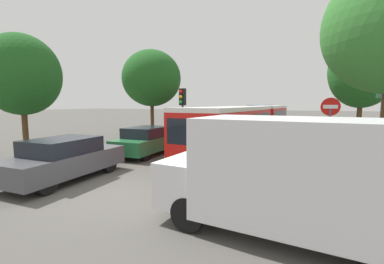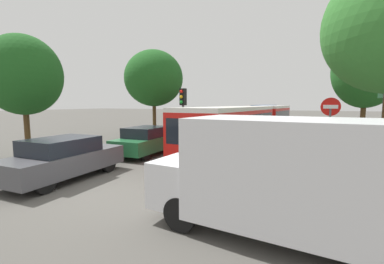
{
  "view_description": "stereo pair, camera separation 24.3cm",
  "coord_description": "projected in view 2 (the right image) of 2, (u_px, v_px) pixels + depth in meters",
  "views": [
    {
      "loc": [
        5.47,
        -5.68,
        2.59
      ],
      "look_at": [
        0.2,
        5.69,
        1.2
      ],
      "focal_mm": 24.0,
      "sensor_mm": 36.0,
      "label": 1
    },
    {
      "loc": [
        5.69,
        -5.58,
        2.59
      ],
      "look_at": [
        0.2,
        5.69,
        1.2
      ],
      "focal_mm": 24.0,
      "sensor_mm": 36.0,
      "label": 2
    }
  ],
  "objects": [
    {
      "name": "articulated_bus",
      "position": [
        250.0,
        122.0,
        16.97
      ],
      "size": [
        3.41,
        16.41,
        2.42
      ],
      "rotation": [
        0.0,
        0.0,
        -1.63
      ],
      "color": "red",
      "rests_on": "ground"
    },
    {
      "name": "direction_sign_post",
      "position": [
        384.0,
        105.0,
        10.1
      ],
      "size": [
        0.22,
        1.4,
        3.6
      ],
      "rotation": [
        0.0,
        0.0,
        3.26
      ],
      "color": "#56595E",
      "rests_on": "ground"
    },
    {
      "name": "queued_car_graphite",
      "position": [
        64.0,
        158.0,
        8.8
      ],
      "size": [
        1.93,
        4.2,
        1.43
      ],
      "rotation": [
        0.0,
        0.0,
        1.61
      ],
      "color": "#47474C",
      "rests_on": "ground"
    },
    {
      "name": "tree_left_mid",
      "position": [
        155.0,
        80.0,
        20.94
      ],
      "size": [
        4.75,
        4.75,
        6.92
      ],
      "color": "#51381E",
      "rests_on": "ground"
    },
    {
      "name": "city_bus_rear",
      "position": [
        265.0,
        111.0,
        41.42
      ],
      "size": [
        2.84,
        11.12,
        2.38
      ],
      "rotation": [
        0.0,
        0.0,
        1.61
      ],
      "color": "silver",
      "rests_on": "ground"
    },
    {
      "name": "traffic_light",
      "position": [
        183.0,
        105.0,
        13.85
      ],
      "size": [
        0.36,
        0.39,
        3.4
      ],
      "rotation": [
        0.0,
        0.0,
        -1.77
      ],
      "color": "#56595E",
      "rests_on": "ground"
    },
    {
      "name": "no_entry_sign",
      "position": [
        330.0,
        122.0,
        9.9
      ],
      "size": [
        0.7,
        0.08,
        2.82
      ],
      "rotation": [
        0.0,
        0.0,
        -1.57
      ],
      "color": "#56595E",
      "rests_on": "ground"
    },
    {
      "name": "white_van",
      "position": [
        286.0,
        174.0,
        4.95
      ],
      "size": [
        5.1,
        2.23,
        2.31
      ],
      "rotation": [
        0.0,
        0.0,
        3.08
      ],
      "color": "silver",
      "rests_on": "ground"
    },
    {
      "name": "queued_car_black",
      "position": [
        223.0,
        125.0,
        22.63
      ],
      "size": [
        1.95,
        4.25,
        1.45
      ],
      "rotation": [
        0.0,
        0.0,
        1.61
      ],
      "color": "black",
      "rests_on": "ground"
    },
    {
      "name": "tree_left_near",
      "position": [
        23.0,
        75.0,
        11.79
      ],
      "size": [
        3.38,
        3.38,
        5.73
      ],
      "color": "#51381E",
      "rests_on": "ground"
    },
    {
      "name": "queued_car_red",
      "position": [
        196.0,
        131.0,
        17.69
      ],
      "size": [
        1.96,
        4.27,
        1.46
      ],
      "rotation": [
        0.0,
        0.0,
        1.61
      ],
      "color": "#B21E19",
      "rests_on": "ground"
    },
    {
      "name": "tree_right_mid",
      "position": [
        366.0,
        70.0,
        17.51
      ],
      "size": [
        4.33,
        4.33,
        7.43
      ],
      "color": "#51381E",
      "rests_on": "ground"
    },
    {
      "name": "queued_car_navy",
      "position": [
        239.0,
        121.0,
        27.57
      ],
      "size": [
        1.98,
        4.31,
        1.47
      ],
      "rotation": [
        0.0,
        0.0,
        1.61
      ],
      "color": "navy",
      "rests_on": "ground"
    },
    {
      "name": "queued_car_green",
      "position": [
        147.0,
        140.0,
        13.1
      ],
      "size": [
        1.9,
        4.14,
        1.41
      ],
      "rotation": [
        0.0,
        0.0,
        1.61
      ],
      "color": "#236638",
      "rests_on": "ground"
    },
    {
      "name": "ground_plane",
      "position": [
        104.0,
        190.0,
        7.75
      ],
      "size": [
        200.0,
        200.0,
        0.0
      ],
      "primitive_type": "plane",
      "color": "#4F4C47"
    }
  ]
}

